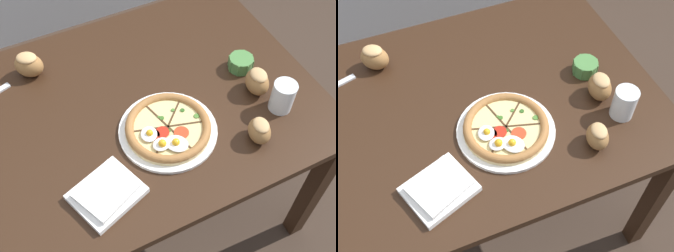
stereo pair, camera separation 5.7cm
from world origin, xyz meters
The scene contains 9 objects.
ground_plane centered at (0.00, 0.00, 0.00)m, with size 12.00×12.00×0.00m, color #3D2D23.
dining_table centered at (0.00, 0.00, 0.62)m, with size 1.17×0.89×0.73m.
pizza centered at (0.04, -0.15, 0.74)m, with size 0.30×0.30×0.05m.
ramekin_bowl centered at (0.38, -0.01, 0.75)m, with size 0.09×0.09×0.05m.
napkin_folded centered at (-0.21, -0.27, 0.74)m, with size 0.22×0.20×0.04m.
bread_piece_near centered at (0.37, -0.13, 0.77)m, with size 0.08×0.10×0.09m.
bread_piece_mid centered at (-0.27, 0.28, 0.77)m, with size 0.12×0.12×0.09m.
bread_piece_far centered at (0.27, -0.29, 0.77)m, with size 0.08×0.10×0.08m.
water_glass centered at (0.40, -0.22, 0.77)m, with size 0.07×0.07×0.10m.
Camera 1 is at (-0.30, -0.83, 1.77)m, focal length 45.00 mm.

